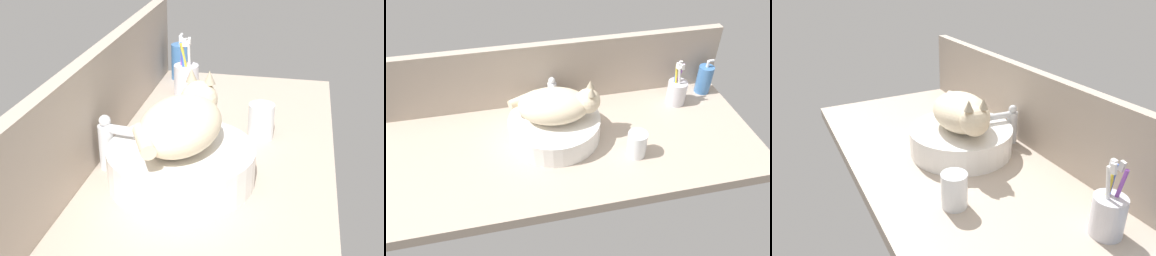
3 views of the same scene
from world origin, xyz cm
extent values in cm
cube|color=#B2A08E|center=(0.00, 0.00, -2.00)|extent=(136.01, 59.51, 4.00)
cube|color=#AD9E8E|center=(0.00, 27.96, 12.90)|extent=(136.01, 3.60, 25.81)
cylinder|color=white|center=(-5.31, 4.82, 4.19)|extent=(33.18, 33.18, 8.37)
ellipsoid|color=beige|center=(-5.31, 4.82, 13.87)|extent=(27.24, 20.51, 11.00)
sphere|color=beige|center=(6.43, 3.06, 15.37)|extent=(8.80, 8.80, 8.80)
cone|color=tan|center=(7.75, 5.09, 20.77)|extent=(2.80, 2.80, 3.20)
cone|color=tan|center=(7.10, 0.73, 20.77)|extent=(2.80, 2.80, 3.20)
cylinder|color=beige|center=(-15.25, 10.17, 14.37)|extent=(11.29, 7.68, 3.20)
cylinder|color=silver|center=(-3.06, 23.16, 5.50)|extent=(3.60, 3.60, 11.00)
cylinder|color=silver|center=(-3.67, 18.19, 10.40)|extent=(3.40, 10.19, 2.20)
sphere|color=silver|center=(-3.06, 23.16, 12.20)|extent=(2.80, 2.80, 2.80)
cylinder|color=silver|center=(46.41, 14.85, 4.90)|extent=(7.74, 7.74, 9.80)
cylinder|color=yellow|center=(45.31, 14.66, 8.90)|extent=(1.44, 3.95, 16.90)
cube|color=white|center=(45.31, 14.66, 17.40)|extent=(1.28, 1.22, 2.54)
cylinder|color=white|center=(46.44, 13.84, 8.90)|extent=(3.54, 0.98, 16.94)
cube|color=white|center=(46.44, 13.84, 17.40)|extent=(1.56, 0.81, 2.56)
cylinder|color=purple|center=(46.49, 16.29, 8.90)|extent=(3.87, 1.07, 16.90)
cube|color=white|center=(46.49, 16.29, 17.40)|extent=(1.60, 0.82, 2.58)
cylinder|color=blue|center=(45.04, 15.33, 8.90)|extent=(1.42, 2.39, 17.03)
cube|color=white|center=(45.04, 15.33, 17.40)|extent=(1.27, 1.01, 2.50)
cylinder|color=white|center=(20.63, -10.77, 4.69)|extent=(6.77, 6.77, 9.38)
cylinder|color=silver|center=(20.63, -10.77, 2.80)|extent=(5.96, 5.96, 5.60)
camera|label=1|loc=(-107.57, -18.91, 62.71)|focal=50.00mm
camera|label=2|loc=(-19.34, -98.53, 92.03)|focal=35.00mm
camera|label=3|loc=(91.56, -46.03, 57.24)|focal=35.00mm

